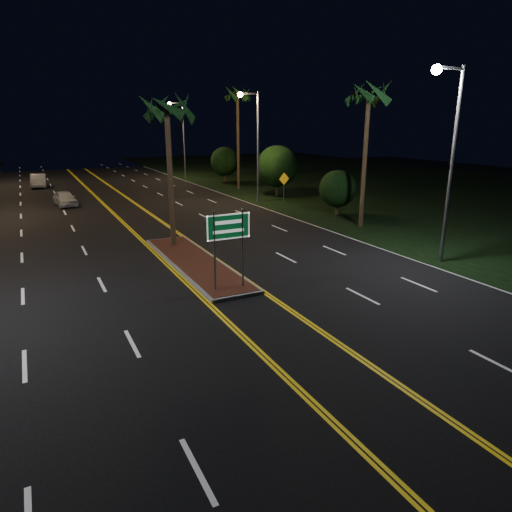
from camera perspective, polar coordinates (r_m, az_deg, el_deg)
ground at (r=16.20m, az=0.64°, el=-7.62°), size 120.00×120.00×0.00m
grass_right at (r=53.42m, az=17.41°, el=8.50°), size 40.00×110.00×0.01m
median_island at (r=22.24m, az=-7.64°, el=-0.80°), size 2.25×10.25×0.17m
highway_sign at (r=17.84m, az=-3.46°, el=2.76°), size 1.80×0.08×3.20m
streetlight_right_near at (r=23.10m, az=22.92°, el=12.80°), size 1.91×0.44×9.00m
streetlight_right_mid at (r=39.25m, az=-0.28°, el=14.96°), size 1.91×0.44×9.00m
streetlight_right_far at (r=57.85m, az=-9.42°, el=15.18°), size 1.91×0.44×9.00m
palm_median at (r=24.63m, az=-11.11°, el=17.65°), size 2.40×2.40×8.30m
palm_right_near at (r=30.19m, az=13.94°, el=18.97°), size 2.40×2.40×9.30m
palm_right_far at (r=47.47m, az=-2.32°, el=19.40°), size 2.40×2.40×10.30m
shrub_near at (r=34.22m, az=10.17°, el=8.28°), size 2.70×2.70×3.30m
shrub_mid at (r=42.76m, az=2.66°, el=11.13°), size 3.78×3.78×4.62m
shrub_far at (r=53.47m, az=-3.94°, el=11.72°), size 3.24×3.24×3.96m
car_near at (r=40.89m, az=-22.80°, el=6.80°), size 2.36×4.47×1.42m
car_far at (r=54.20m, az=-25.58°, el=8.62°), size 2.30×4.90×1.60m
warning_sign at (r=39.78m, az=3.51°, el=9.11°), size 1.04×0.16×2.48m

